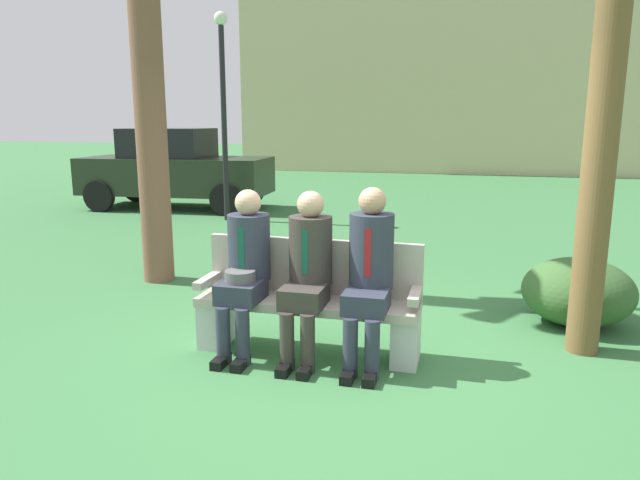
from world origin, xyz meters
TOP-DOWN VIEW (x-y plane):
  - ground_plane at (0.00, 0.00)m, footprint 80.00×80.00m
  - park_bench at (-0.26, 0.14)m, footprint 1.78×0.44m
  - seated_man_left at (-0.75, 0.01)m, footprint 0.34×0.72m
  - seated_man_middle at (-0.24, 0.01)m, footprint 0.34×0.72m
  - seated_man_right at (0.24, 0.02)m, footprint 0.34×0.72m
  - shrub_near_bench at (1.95, 1.35)m, footprint 0.99×0.91m
  - parked_car_near at (-5.13, 7.00)m, footprint 3.99×1.92m
  - street_lamp at (-3.47, 5.86)m, footprint 0.24×0.24m
  - building_backdrop at (0.24, 19.85)m, footprint 16.21×6.84m

SIDE VIEW (x-z plane):
  - ground_plane at x=0.00m, z-range 0.00..0.00m
  - shrub_near_bench at x=1.95m, z-range 0.00..0.62m
  - park_bench at x=-0.26m, z-range -0.03..0.87m
  - seated_man_left at x=-0.75m, z-range 0.07..1.38m
  - seated_man_middle at x=-0.24m, z-range 0.08..1.39m
  - seated_man_right at x=0.24m, z-range 0.08..1.43m
  - parked_car_near at x=-5.13m, z-range 0.00..1.68m
  - street_lamp at x=-3.47m, z-range 0.41..4.14m
  - building_backdrop at x=0.24m, z-range 0.02..9.91m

